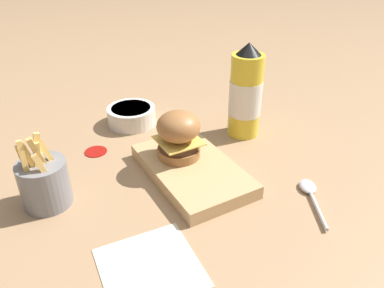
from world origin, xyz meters
The scene contains 9 objects.
ground_plane centered at (0.00, 0.00, 0.00)m, with size 6.00×6.00×0.00m, color #9E7A56.
serving_board centered at (0.01, 0.04, 0.02)m, with size 0.28×0.17×0.03m.
burger centered at (0.05, 0.05, 0.08)m, with size 0.09×0.09×0.11m.
ketchup_bottle centered at (0.11, -0.17, 0.11)m, with size 0.08×0.08×0.24m.
fries_basket centered at (0.07, 0.33, 0.05)m, with size 0.09×0.09×0.15m.
side_bowl centered at (0.30, 0.06, 0.03)m, with size 0.13×0.13×0.05m.
spoon centered at (-0.16, -0.13, 0.01)m, with size 0.14×0.09×0.01m.
ketchup_puddle centered at (0.21, 0.19, 0.00)m, with size 0.05×0.05×0.00m.
parchment_square centered at (-0.18, 0.23, 0.00)m, with size 0.16×0.16×0.00m.
Camera 1 is at (-0.57, 0.37, 0.47)m, focal length 35.00 mm.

